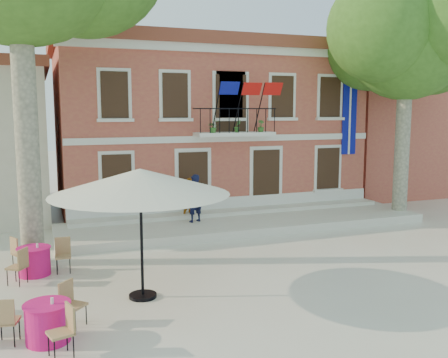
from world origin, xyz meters
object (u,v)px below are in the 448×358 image
(cafe_table_3, at_px, (34,260))
(patio_umbrella, at_px, (140,182))
(pedestrian_navy, at_px, (195,198))
(cafe_table_1, at_px, (48,320))
(plane_tree_east, at_px, (407,39))
(pedestrian_orange, at_px, (191,198))

(cafe_table_3, bearing_deg, patio_umbrella, -47.43)
(patio_umbrella, height_order, pedestrian_navy, patio_umbrella)
(pedestrian_navy, bearing_deg, patio_umbrella, 41.75)
(cafe_table_1, bearing_deg, patio_umbrella, 37.31)
(plane_tree_east, xyz_separation_m, cafe_table_1, (-14.07, -6.97, -6.84))
(pedestrian_orange, xyz_separation_m, cafe_table_1, (-5.45, -8.59, -0.64))
(plane_tree_east, distance_m, pedestrian_navy, 10.67)
(patio_umbrella, xyz_separation_m, cafe_table_3, (-2.43, 2.65, -2.36))
(cafe_table_1, bearing_deg, pedestrian_navy, 55.40)
(pedestrian_navy, height_order, cafe_table_3, pedestrian_navy)
(plane_tree_east, bearing_deg, pedestrian_navy, 174.98)
(pedestrian_navy, bearing_deg, cafe_table_1, 34.67)
(pedestrian_navy, bearing_deg, plane_tree_east, 154.25)
(plane_tree_east, distance_m, pedestrian_orange, 10.74)
(pedestrian_navy, relative_size, pedestrian_orange, 1.16)
(patio_umbrella, height_order, cafe_table_1, patio_umbrella)
(pedestrian_orange, distance_m, cafe_table_3, 7.18)
(pedestrian_navy, bearing_deg, cafe_table_3, 10.83)
(cafe_table_1, bearing_deg, plane_tree_east, 26.35)
(pedestrian_orange, bearing_deg, plane_tree_east, -36.79)
(pedestrian_navy, relative_size, cafe_table_1, 0.99)
(patio_umbrella, distance_m, cafe_table_1, 3.60)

